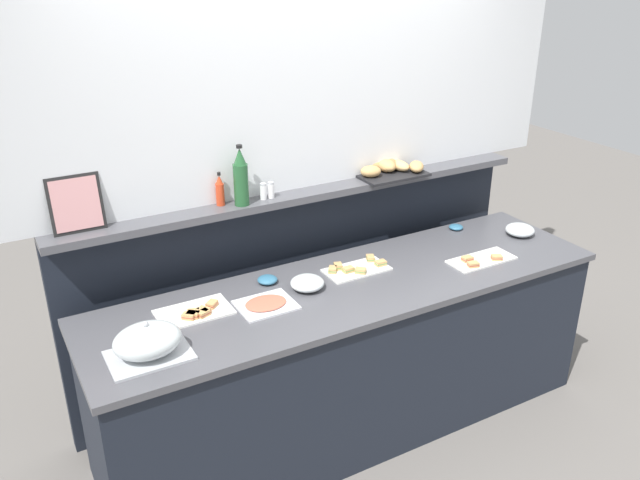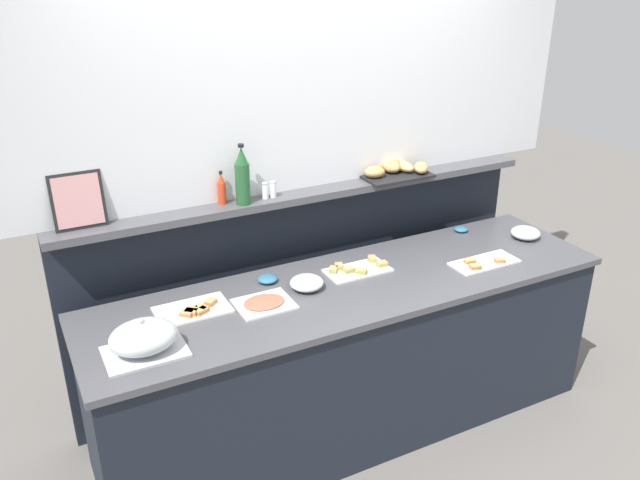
{
  "view_description": "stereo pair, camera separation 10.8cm",
  "coord_description": "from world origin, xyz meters",
  "px_view_note": "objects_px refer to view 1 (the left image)",
  "views": [
    {
      "loc": [
        -1.59,
        -2.48,
        2.45
      ],
      "look_at": [
        -0.13,
        0.1,
        1.12
      ],
      "focal_mm": 36.74,
      "sensor_mm": 36.0,
      "label": 1
    },
    {
      "loc": [
        -1.49,
        -2.53,
        2.45
      ],
      "look_at": [
        -0.13,
        0.1,
        1.12
      ],
      "focal_mm": 36.74,
      "sensor_mm": 36.0,
      "label": 2
    }
  ],
  "objects_px": {
    "glass_bowl_medium": "(520,230)",
    "wine_bottle_green": "(241,178)",
    "serving_cloche": "(148,342)",
    "bread_basket": "(389,168)",
    "sandwich_platter_front": "(196,312)",
    "condiment_bowl_cream": "(267,280)",
    "hot_sauce_bottle": "(220,191)",
    "pepper_shaker": "(271,190)",
    "condiment_bowl_red": "(456,227)",
    "sandwich_platter_side": "(356,268)",
    "salt_shaker": "(263,191)",
    "glass_bowl_large": "(307,284)",
    "framed_picture": "(76,204)",
    "sandwich_platter_rear": "(481,260)",
    "cold_cuts_platter": "(266,304)"
  },
  "relations": [
    {
      "from": "glass_bowl_medium",
      "to": "wine_bottle_green",
      "type": "height_order",
      "value": "wine_bottle_green"
    },
    {
      "from": "serving_cloche",
      "to": "glass_bowl_medium",
      "type": "xyz_separation_m",
      "value": [
        2.27,
        0.17,
        -0.04
      ]
    },
    {
      "from": "serving_cloche",
      "to": "bread_basket",
      "type": "distance_m",
      "value": 1.78
    },
    {
      "from": "wine_bottle_green",
      "to": "bread_basket",
      "type": "distance_m",
      "value": 0.95
    },
    {
      "from": "sandwich_platter_front",
      "to": "condiment_bowl_cream",
      "type": "xyz_separation_m",
      "value": [
        0.42,
        0.12,
        0.01
      ]
    },
    {
      "from": "hot_sauce_bottle",
      "to": "glass_bowl_medium",
      "type": "bearing_deg",
      "value": -15.37
    },
    {
      "from": "serving_cloche",
      "to": "condiment_bowl_cream",
      "type": "distance_m",
      "value": 0.8
    },
    {
      "from": "pepper_shaker",
      "to": "sandwich_platter_front",
      "type": "bearing_deg",
      "value": -147.4
    },
    {
      "from": "serving_cloche",
      "to": "condiment_bowl_red",
      "type": "height_order",
      "value": "serving_cloche"
    },
    {
      "from": "sandwich_platter_side",
      "to": "condiment_bowl_cream",
      "type": "xyz_separation_m",
      "value": [
        -0.47,
        0.1,
        0.01
      ]
    },
    {
      "from": "serving_cloche",
      "to": "salt_shaker",
      "type": "bearing_deg",
      "value": 36.57
    },
    {
      "from": "glass_bowl_medium",
      "to": "pepper_shaker",
      "type": "bearing_deg",
      "value": 162.94
    },
    {
      "from": "glass_bowl_large",
      "to": "framed_picture",
      "type": "distance_m",
      "value": 1.15
    },
    {
      "from": "serving_cloche",
      "to": "framed_picture",
      "type": "distance_m",
      "value": 0.77
    },
    {
      "from": "hot_sauce_bottle",
      "to": "framed_picture",
      "type": "relative_size",
      "value": 0.66
    },
    {
      "from": "condiment_bowl_red",
      "to": "hot_sauce_bottle",
      "type": "xyz_separation_m",
      "value": [
        -1.41,
        0.21,
        0.42
      ]
    },
    {
      "from": "bread_basket",
      "to": "sandwich_platter_front",
      "type": "bearing_deg",
      "value": -163.85
    },
    {
      "from": "condiment_bowl_red",
      "to": "serving_cloche",
      "type": "bearing_deg",
      "value": -167.97
    },
    {
      "from": "salt_shaker",
      "to": "pepper_shaker",
      "type": "distance_m",
      "value": 0.04
    },
    {
      "from": "pepper_shaker",
      "to": "framed_picture",
      "type": "distance_m",
      "value": 0.97
    },
    {
      "from": "glass_bowl_large",
      "to": "pepper_shaker",
      "type": "xyz_separation_m",
      "value": [
        0.01,
        0.41,
        0.37
      ]
    },
    {
      "from": "salt_shaker",
      "to": "framed_picture",
      "type": "distance_m",
      "value": 0.93
    },
    {
      "from": "sandwich_platter_rear",
      "to": "condiment_bowl_cream",
      "type": "relative_size",
      "value": 3.69
    },
    {
      "from": "wine_bottle_green",
      "to": "framed_picture",
      "type": "bearing_deg",
      "value": 175.86
    },
    {
      "from": "cold_cuts_platter",
      "to": "condiment_bowl_red",
      "type": "relative_size",
      "value": 3.19
    },
    {
      "from": "framed_picture",
      "to": "glass_bowl_large",
      "type": "bearing_deg",
      "value": -24.85
    },
    {
      "from": "pepper_shaker",
      "to": "glass_bowl_medium",
      "type": "bearing_deg",
      "value": -17.06
    },
    {
      "from": "sandwich_platter_front",
      "to": "bread_basket",
      "type": "relative_size",
      "value": 0.8
    },
    {
      "from": "glass_bowl_large",
      "to": "condiment_bowl_red",
      "type": "xyz_separation_m",
      "value": [
        1.15,
        0.23,
        -0.02
      ]
    },
    {
      "from": "sandwich_platter_side",
      "to": "sandwich_platter_front",
      "type": "xyz_separation_m",
      "value": [
        -0.89,
        -0.02,
        -0.0
      ]
    },
    {
      "from": "glass_bowl_large",
      "to": "sandwich_platter_rear",
      "type": "bearing_deg",
      "value": -10.82
    },
    {
      "from": "sandwich_platter_side",
      "to": "bread_basket",
      "type": "relative_size",
      "value": 0.79
    },
    {
      "from": "cold_cuts_platter",
      "to": "sandwich_platter_front",
      "type": "bearing_deg",
      "value": 163.92
    },
    {
      "from": "sandwich_platter_front",
      "to": "salt_shaker",
      "type": "relative_size",
      "value": 3.97
    },
    {
      "from": "serving_cloche",
      "to": "condiment_bowl_cream",
      "type": "xyz_separation_m",
      "value": [
        0.71,
        0.36,
        -0.06
      ]
    },
    {
      "from": "hot_sauce_bottle",
      "to": "bread_basket",
      "type": "height_order",
      "value": "hot_sauce_bottle"
    },
    {
      "from": "hot_sauce_bottle",
      "to": "bread_basket",
      "type": "xyz_separation_m",
      "value": [
        1.04,
        -0.01,
        -0.04
      ]
    },
    {
      "from": "wine_bottle_green",
      "to": "salt_shaker",
      "type": "bearing_deg",
      "value": 8.31
    },
    {
      "from": "condiment_bowl_cream",
      "to": "bread_basket",
      "type": "height_order",
      "value": "bread_basket"
    },
    {
      "from": "serving_cloche",
      "to": "wine_bottle_green",
      "type": "distance_m",
      "value": 1.0
    },
    {
      "from": "framed_picture",
      "to": "glass_bowl_medium",
      "type": "bearing_deg",
      "value": -11.22
    },
    {
      "from": "sandwich_platter_side",
      "to": "serving_cloche",
      "type": "relative_size",
      "value": 1.01
    },
    {
      "from": "cold_cuts_platter",
      "to": "wine_bottle_green",
      "type": "distance_m",
      "value": 0.66
    },
    {
      "from": "sandwich_platter_front",
      "to": "cold_cuts_platter",
      "type": "distance_m",
      "value": 0.33
    },
    {
      "from": "condiment_bowl_red",
      "to": "sandwich_platter_front",
      "type": "bearing_deg",
      "value": -173.75
    },
    {
      "from": "wine_bottle_green",
      "to": "salt_shaker",
      "type": "height_order",
      "value": "wine_bottle_green"
    },
    {
      "from": "pepper_shaker",
      "to": "cold_cuts_platter",
      "type": "bearing_deg",
      "value": -119.33
    },
    {
      "from": "sandwich_platter_rear",
      "to": "framed_picture",
      "type": "height_order",
      "value": "framed_picture"
    },
    {
      "from": "sandwich_platter_rear",
      "to": "sandwich_platter_side",
      "type": "xyz_separation_m",
      "value": [
        -0.65,
        0.24,
        0.0
      ]
    },
    {
      "from": "sandwich_platter_front",
      "to": "cold_cuts_platter",
      "type": "relative_size",
      "value": 1.28
    }
  ]
}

